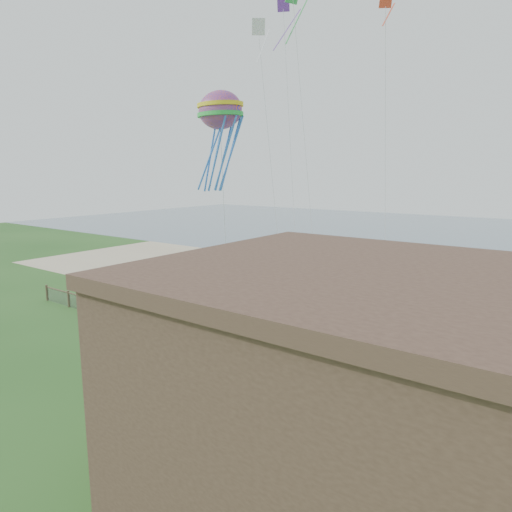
# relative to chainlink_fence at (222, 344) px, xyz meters

# --- Properties ---
(ground) EXTENTS (160.00, 160.00, 0.00)m
(ground) POSITION_rel_chainlink_fence_xyz_m (0.00, -6.00, -0.55)
(ground) COLOR #27551D
(ground) RESTS_ON ground
(sand_beach) EXTENTS (72.00, 20.00, 0.02)m
(sand_beach) POSITION_rel_chainlink_fence_xyz_m (0.00, 16.00, -0.55)
(sand_beach) COLOR #C9B391
(sand_beach) RESTS_ON ground
(ocean) EXTENTS (160.00, 68.00, 0.02)m
(ocean) POSITION_rel_chainlink_fence_xyz_m (0.00, 60.00, -0.55)
(ocean) COLOR slate
(ocean) RESTS_ON ground
(chainlink_fence) EXTENTS (36.20, 0.20, 1.25)m
(chainlink_fence) POSITION_rel_chainlink_fence_xyz_m (0.00, 0.00, 0.00)
(chainlink_fence) COLOR brown
(chainlink_fence) RESTS_ON ground
(motel) EXTENTS (15.00, 10.00, 7.00)m
(motel) POSITION_rel_chainlink_fence_xyz_m (13.00, -7.00, 2.95)
(motel) COLOR #4C3528
(motel) RESTS_ON ground
(motel_deck) EXTENTS (15.00, 2.00, 0.50)m
(motel_deck) POSITION_rel_chainlink_fence_xyz_m (13.00, -1.00, -0.30)
(motel_deck) COLOR brown
(motel_deck) RESTS_ON ground
(picnic_table) EXTENTS (2.04, 1.79, 0.72)m
(picnic_table) POSITION_rel_chainlink_fence_xyz_m (7.84, -1.00, -0.19)
(picnic_table) COLOR brown
(picnic_table) RESTS_ON ground
(octopus_kite) EXTENTS (3.70, 2.91, 6.87)m
(octopus_kite) POSITION_rel_chainlink_fence_xyz_m (-3.94, 4.67, 11.48)
(octopus_kite) COLOR orange
(kite_white) EXTENTS (1.91, 2.00, 2.51)m
(kite_white) POSITION_rel_chainlink_fence_xyz_m (-4.48, 9.57, 18.75)
(kite_white) COLOR white
(kite_purple) EXTENTS (2.00, 2.45, 3.55)m
(kite_purple) POSITION_rel_chainlink_fence_xyz_m (-5.47, 14.27, 21.20)
(kite_purple) COLOR purple
(kite_red) EXTENTS (1.56, 1.67, 1.86)m
(kite_red) POSITION_rel_chainlink_fence_xyz_m (3.75, 12.05, 19.81)
(kite_red) COLOR #ED4929
(kite_green) EXTENTS (2.32, 1.87, 3.25)m
(kite_green) POSITION_rel_chainlink_fence_xyz_m (-2.27, 10.54, 20.36)
(kite_green) COLOR green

